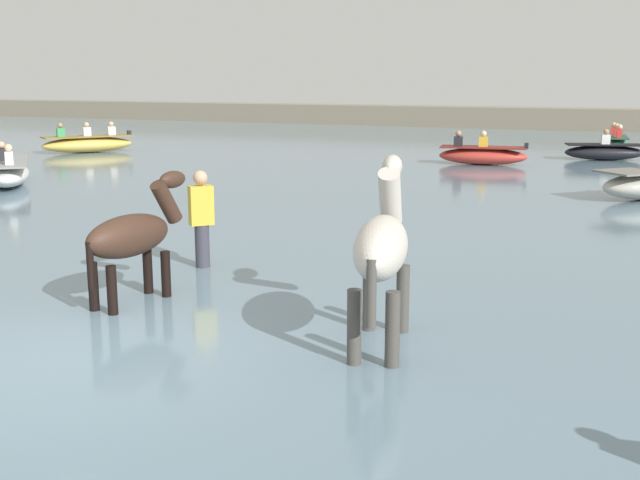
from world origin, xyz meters
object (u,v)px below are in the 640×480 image
boat_near_starboard (483,155)px  boat_mid_channel (88,144)px  horse_lead_dark_bay (133,239)px  boat_far_offshore (604,152)px  horse_trailing_pinto (382,251)px  person_wading_mid (202,225)px  boat_near_port (7,172)px  boat_mid_outer (616,142)px

boat_near_starboard → boat_mid_channel: boat_mid_channel is taller
horse_lead_dark_bay → boat_far_offshore: horse_lead_dark_bay is taller
horse_trailing_pinto → person_wading_mid: bearing=148.7°
boat_far_offshore → boat_near_starboard: bearing=-138.2°
boat_far_offshore → boat_mid_channel: 17.59m
boat_near_port → boat_near_starboard: bearing=44.0°
horse_trailing_pinto → boat_near_port: 14.42m
boat_mid_outer → boat_near_starboard: bearing=-115.5°
boat_near_starboard → boat_far_offshore: size_ratio=1.05×
boat_mid_outer → horse_trailing_pinto: bearing=-91.6°
horse_lead_dark_bay → boat_near_port: 11.69m
boat_far_offshore → boat_mid_outer: 4.13m
horse_lead_dark_bay → boat_mid_channel: size_ratio=0.56×
boat_far_offshore → boat_mid_channel: size_ratio=0.83×
horse_lead_dark_bay → horse_trailing_pinto: (3.14, -0.24, 0.19)m
horse_trailing_pinto → boat_mid_channel: 22.24m
person_wading_mid → boat_near_port: bearing=149.4°
horse_trailing_pinto → boat_far_offshore: (0.59, 19.68, -0.69)m
horse_trailing_pinto → boat_mid_outer: 23.83m
boat_near_starboard → person_wading_mid: person_wading_mid is taller
boat_near_port → person_wading_mid: bearing=-30.6°
boat_mid_outer → boat_mid_channel: boat_mid_channel is taller
boat_near_starboard → boat_far_offshore: boat_near_starboard is taller
horse_lead_dark_bay → boat_near_starboard: (0.44, 16.51, -0.47)m
boat_mid_channel → horse_trailing_pinto: bearing=-42.6°
boat_near_port → person_wading_mid: size_ratio=1.88×
boat_far_offshore → boat_mid_outer: size_ratio=1.05×
boat_near_starboard → boat_near_port: 13.47m
boat_near_port → boat_far_offshore: boat_near_port is taller
boat_near_port → boat_mid_channel: size_ratio=0.98×
boat_near_port → boat_mid_channel: 8.63m
boat_near_starboard → person_wading_mid: size_ratio=1.69×
boat_far_offshore → person_wading_mid: size_ratio=1.60×
horse_lead_dark_bay → boat_mid_channel: (-13.23, 14.80, -0.45)m
horse_lead_dark_bay → boat_near_starboard: horse_lead_dark_bay is taller
horse_lead_dark_bay → boat_mid_outer: (3.82, 23.58, -0.49)m
boat_mid_channel → person_wading_mid: person_wading_mid is taller
horse_lead_dark_bay → boat_near_port: size_ratio=0.57×
boat_mid_outer → person_wading_mid: (-4.03, -21.77, 0.32)m
person_wading_mid → horse_lead_dark_bay: bearing=-83.1°
boat_mid_channel → horse_lead_dark_bay: bearing=-48.2°
boat_near_starboard → boat_mid_channel: bearing=-172.9°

